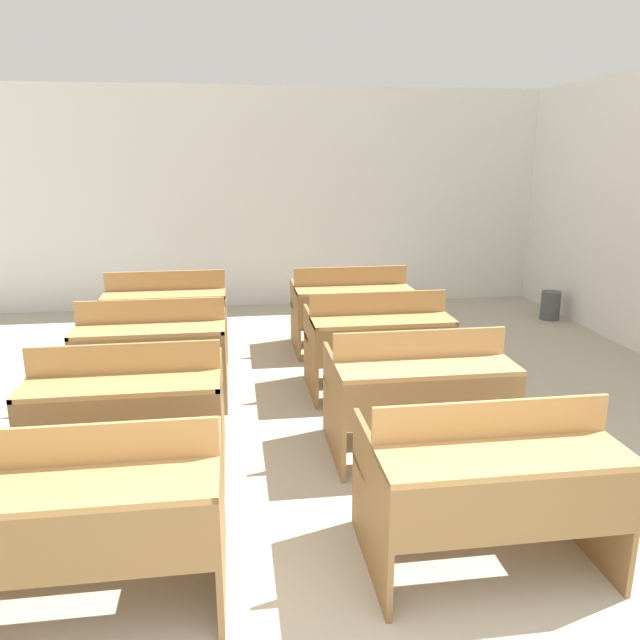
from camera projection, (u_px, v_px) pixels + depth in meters
wall_back at (266, 199)px, 7.95m from camera, size 7.25×0.06×2.75m
bench_front_left at (90, 509)px, 2.73m from camera, size 1.14×0.78×0.86m
bench_front_right at (487, 479)px, 2.98m from camera, size 1.14×0.78×0.86m
bench_second_left at (128, 406)px, 3.83m from camera, size 1.14×0.78×0.86m
bench_second_right at (418, 389)px, 4.11m from camera, size 1.14×0.78×0.86m
bench_third_left at (153, 349)px, 4.95m from camera, size 1.14×0.78×0.86m
bench_third_right at (377, 339)px, 5.20m from camera, size 1.14×0.78×0.86m
bench_back_left at (167, 312)px, 6.09m from camera, size 1.14×0.78×0.86m
bench_back_right at (350, 306)px, 6.31m from camera, size 1.14×0.78×0.86m
wastepaper_bin at (550, 305)px, 7.51m from camera, size 0.23×0.23×0.34m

